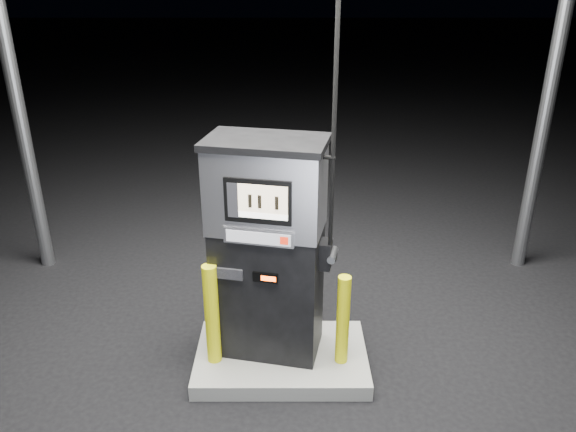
{
  "coord_description": "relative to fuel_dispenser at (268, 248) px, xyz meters",
  "views": [
    {
      "loc": [
        0.06,
        -4.31,
        3.46
      ],
      "look_at": [
        0.06,
        0.0,
        1.55
      ],
      "focal_mm": 35.0,
      "sensor_mm": 36.0,
      "label": 1
    }
  ],
  "objects": [
    {
      "name": "ground",
      "position": [
        0.12,
        -0.1,
        -1.2
      ],
      "size": [
        80.0,
        80.0,
        0.0
      ],
      "primitive_type": "plane",
      "color": "black",
      "rests_on": "ground"
    },
    {
      "name": "pump_island",
      "position": [
        0.12,
        -0.1,
        -1.12
      ],
      "size": [
        1.6,
        1.0,
        0.15
      ],
      "primitive_type": "cube",
      "color": "slate",
      "rests_on": "ground"
    },
    {
      "name": "fuel_dispenser",
      "position": [
        0.0,
        0.0,
        0.0
      ],
      "size": [
        1.18,
        0.8,
        4.23
      ],
      "rotation": [
        0.0,
        0.0,
        -0.21
      ],
      "color": "black",
      "rests_on": "pump_island"
    },
    {
      "name": "bollard_left",
      "position": [
        -0.5,
        -0.21,
        -0.56
      ],
      "size": [
        0.16,
        0.16,
        0.98
      ],
      "primitive_type": "cylinder",
      "rotation": [
        0.0,
        0.0,
        0.29
      ],
      "color": "#D6D50B",
      "rests_on": "pump_island"
    },
    {
      "name": "bollard_right",
      "position": [
        0.67,
        -0.22,
        -0.61
      ],
      "size": [
        0.13,
        0.13,
        0.88
      ],
      "primitive_type": "cylinder",
      "rotation": [
        0.0,
        0.0,
        -0.07
      ],
      "color": "#D6D50B",
      "rests_on": "pump_island"
    }
  ]
}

